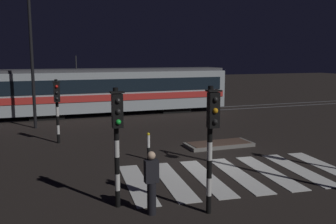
% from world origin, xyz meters
% --- Properties ---
extents(ground_plane, '(120.00, 120.00, 0.00)m').
position_xyz_m(ground_plane, '(0.00, 0.00, 0.00)').
color(ground_plane, black).
extents(rail_near, '(80.00, 0.12, 0.03)m').
position_xyz_m(rail_near, '(0.00, 12.29, 0.01)').
color(rail_near, '#59595E').
rests_on(rail_near, ground).
extents(rail_far, '(80.00, 0.12, 0.03)m').
position_xyz_m(rail_far, '(0.00, 13.73, 0.01)').
color(rail_far, '#59595E').
rests_on(rail_far, ground).
extents(crosswalk_zebra, '(8.24, 4.76, 0.02)m').
position_xyz_m(crosswalk_zebra, '(0.00, -1.93, 0.01)').
color(crosswalk_zebra, silver).
rests_on(crosswalk_zebra, ground).
extents(traffic_island, '(3.11, 1.28, 0.18)m').
position_xyz_m(traffic_island, '(1.34, 2.02, 0.09)').
color(traffic_island, slate).
rests_on(traffic_island, ground).
extents(traffic_light_corner_near_left, '(0.36, 0.42, 3.32)m').
position_xyz_m(traffic_light_corner_near_left, '(-4.57, -3.31, 2.19)').
color(traffic_light_corner_near_left, black).
rests_on(traffic_light_corner_near_left, ground).
extents(traffic_light_kerb_mid_left, '(0.36, 0.42, 3.40)m').
position_xyz_m(traffic_light_kerb_mid_left, '(-2.39, -4.55, 2.24)').
color(traffic_light_kerb_mid_left, black).
rests_on(traffic_light_kerb_mid_left, ground).
extents(traffic_light_corner_far_left, '(0.36, 0.42, 3.06)m').
position_xyz_m(traffic_light_corner_far_left, '(-5.59, 5.14, 2.02)').
color(traffic_light_corner_far_left, black).
rests_on(traffic_light_corner_far_left, ground).
extents(street_lamp_trackside_left, '(0.44, 1.21, 7.51)m').
position_xyz_m(street_lamp_trackside_left, '(-6.58, 9.30, 4.73)').
color(street_lamp_trackside_left, black).
rests_on(street_lamp_trackside_left, ground).
extents(tram, '(16.66, 2.58, 4.15)m').
position_xyz_m(tram, '(-1.30, 13.01, 1.75)').
color(tram, '#B2BCC1').
rests_on(tram, ground).
extents(pedestrian_waiting_at_kerb, '(0.36, 0.24, 1.71)m').
position_xyz_m(pedestrian_waiting_at_kerb, '(-3.84, -4.01, 0.88)').
color(pedestrian_waiting_at_kerb, black).
rests_on(pedestrian_waiting_at_kerb, ground).
extents(bollard_island_edge, '(0.12, 0.12, 1.11)m').
position_xyz_m(bollard_island_edge, '(-2.38, 1.01, 0.56)').
color(bollard_island_edge, black).
rests_on(bollard_island_edge, ground).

